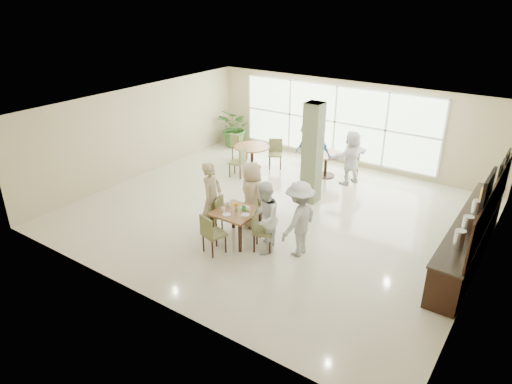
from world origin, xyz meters
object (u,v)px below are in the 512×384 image
Objects in this scene: teen_standing at (299,219)px; adult_a at (313,154)px; teen_left at (212,198)px; teen_far at (252,195)px; main_table at (236,215)px; buffet_counter at (470,237)px; potted_plant at (235,128)px; teen_right at (264,218)px; round_table_left at (252,151)px; adult_standing at (307,139)px; round_table_right at (326,159)px; adult_b at (351,157)px.

adult_a is at bearing -152.26° from teen_standing.
teen_far is (0.59, 0.81, -0.06)m from teen_left.
main_table is 0.53× the size of teen_left.
buffet_counter is 9.51m from potted_plant.
teen_right is (0.82, -0.06, 0.19)m from main_table.
potted_plant is (-1.78, 1.45, 0.13)m from round_table_left.
teen_far is at bearing -103.53° from teen_standing.
adult_a is (-4.87, 1.83, 0.38)m from buffet_counter.
teen_far is at bearing 117.01° from adult_standing.
teen_far is 1.00× the size of teen_right.
main_table is 5.20m from buffet_counter.
teen_far is 0.91× the size of adult_a.
round_table_left is 7.37m from buffet_counter.
adult_a reaches higher than main_table.
teen_far reaches higher than main_table.
teen_far reaches higher than potted_plant.
round_table_left is 0.70× the size of adult_standing.
round_table_left is 0.70× the size of teen_right.
round_table_left is (-2.42, 4.09, -0.07)m from main_table.
buffet_counter is 5.22m from adult_a.
teen_right reaches higher than potted_plant.
buffet_counter is (7.13, -1.87, -0.04)m from round_table_left.
main_table and round_table_left have the same top height.
teen_right is at bearing -60.40° from teen_standing.
round_table_right is 0.92m from adult_b.
adult_a is 1.79m from adult_standing.
round_table_left and round_table_right have the same top height.
adult_a is (-0.09, -0.77, 0.37)m from round_table_right.
buffet_counter is at bearing -28.63° from adult_a.
buffet_counter reaches higher than teen_standing.
potted_plant is 0.86× the size of teen_right.
adult_b is at bearing -167.09° from teen_standing.
teen_left is (3.50, -5.57, 0.18)m from potted_plant.
buffet_counter is at bearing -14.70° from round_table_left.
adult_standing is at bearing 102.08° from main_table.
teen_standing is at bearing -70.58° from round_table_right.
adult_standing is at bearing 147.40° from round_table_right.
round_table_left is at bearing 170.94° from adult_a.
adult_b is at bearing 27.09° from adult_a.
buffet_counter is at bearing 165.01° from adult_standing.
teen_left is (-0.62, -4.85, 0.35)m from round_table_right.
teen_left is 1.08× the size of adult_standing.
buffet_counter is 6.75m from adult_standing.
round_table_left is 4.04m from teen_far.
round_table_right is 4.05m from teen_far.
teen_left reaches higher than round_table_right.
teen_left reaches higher than adult_standing.
potted_plant is at bearing 21.81° from teen_left.
teen_left reaches higher than round_table_left.
teen_right is 4.23m from adult_a.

